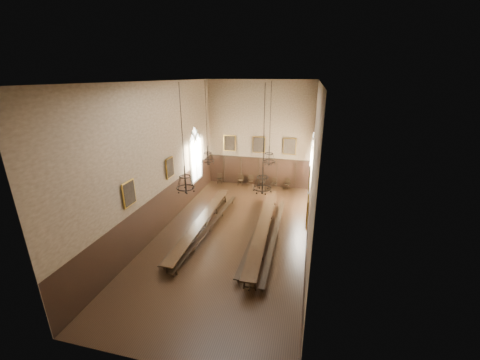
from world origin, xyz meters
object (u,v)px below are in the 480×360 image
at_px(bench_left_outer, 195,225).
at_px(chair_2, 240,182).
at_px(chair_4, 263,184).
at_px(chair_5, 274,185).
at_px(table_right, 263,230).
at_px(chandelier_front_right, 263,182).
at_px(bench_right_outer, 275,236).
at_px(table_left, 202,225).
at_px(chair_3, 251,183).
at_px(bench_right_inner, 257,231).
at_px(bench_left_inner, 210,228).
at_px(chandelier_front_left, 185,182).
at_px(chair_6, 287,186).
at_px(chair_0, 220,180).
at_px(chandelier_back_left, 208,156).
at_px(chandelier_back_right, 269,156).

distance_m(bench_left_outer, chair_2, 8.45).
distance_m(chair_4, chair_5, 0.99).
distance_m(table_right, chandelier_front_right, 4.73).
bearing_deg(chair_2, bench_right_outer, -67.00).
height_order(table_left, chair_3, chair_3).
relative_size(bench_right_inner, chandelier_front_right, 1.93).
bearing_deg(chair_4, chair_5, 19.97).
height_order(table_left, chandelier_front_right, chandelier_front_right).
bearing_deg(bench_left_inner, chandelier_front_left, -95.56).
xyz_separation_m(bench_left_inner, chair_3, (0.84, 8.66, 0.01)).
xyz_separation_m(bench_right_outer, chair_4, (-2.18, 8.60, -0.01)).
relative_size(chair_2, chair_5, 1.09).
xyz_separation_m(table_left, bench_left_outer, (-0.52, 0.07, -0.12)).
height_order(bench_left_inner, bench_right_outer, bench_left_inner).
bearing_deg(bench_left_outer, chair_6, 58.95).
distance_m(bench_left_inner, chair_3, 8.70).
bearing_deg(bench_left_inner, chair_5, 71.46).
relative_size(bench_right_outer, chair_6, 9.94).
xyz_separation_m(bench_left_inner, chair_2, (-0.11, 8.59, 0.02)).
bearing_deg(chair_6, chair_5, -164.74).
relative_size(chair_0, chair_2, 0.92).
bearing_deg(chair_6, chandelier_back_left, -111.64).
relative_size(bench_left_outer, chandelier_front_left, 1.79).
relative_size(table_right, bench_left_inner, 1.09).
distance_m(chandelier_back_right, chandelier_front_left, 5.96).
height_order(bench_right_inner, chair_2, chair_2).
height_order(table_left, bench_right_inner, table_left).
bearing_deg(chandelier_front_left, chair_6, 69.09).
height_order(chair_4, chair_6, chair_6).
relative_size(chair_3, chandelier_back_left, 0.18).
height_order(table_right, bench_right_outer, table_right).
bearing_deg(chandelier_back_left, table_right, -28.21).
distance_m(bench_right_outer, chair_6, 8.56).
bearing_deg(chandelier_back_right, chair_4, 102.14).
bearing_deg(chandelier_back_left, chandelier_front_left, -82.93).
xyz_separation_m(bench_right_inner, chair_3, (-2.10, 8.37, 0.01)).
distance_m(bench_right_inner, chandelier_back_left, 5.95).
bearing_deg(chandelier_front_right, bench_right_inner, 104.68).
bearing_deg(chandelier_back_left, chair_5, 58.18).
height_order(bench_right_outer, chair_5, chair_5).
relative_size(chair_6, chandelier_back_right, 0.20).
bearing_deg(bench_left_inner, table_left, 167.44).
height_order(chair_0, chandelier_back_left, chandelier_back_left).
height_order(chair_5, chair_6, chair_6).
height_order(table_left, chandelier_back_right, chandelier_back_right).
bearing_deg(chandelier_front_right, chair_4, 98.98).
distance_m(chair_3, chair_5, 2.04).
relative_size(chair_3, chandelier_back_right, 0.19).
relative_size(table_left, bench_left_outer, 1.07).
distance_m(table_left, chandelier_back_right, 6.01).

